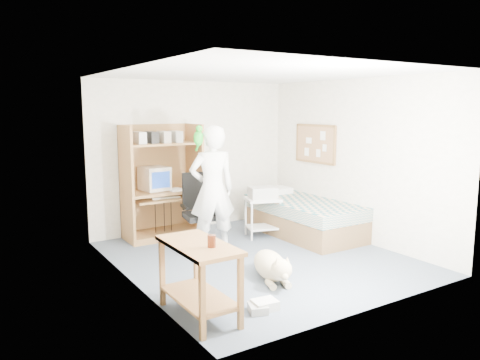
{
  "coord_description": "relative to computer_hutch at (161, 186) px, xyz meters",
  "views": [
    {
      "loc": [
        -3.56,
        -5.14,
        2.06
      ],
      "look_at": [
        -0.08,
        0.37,
        1.05
      ],
      "focal_mm": 35.0,
      "sensor_mm": 36.0,
      "label": 1
    }
  ],
  "objects": [
    {
      "name": "floor",
      "position": [
        0.7,
        -1.74,
        -0.82
      ],
      "size": [
        4.0,
        4.0,
        0.0
      ],
      "primitive_type": "plane",
      "color": "#4C5967",
      "rests_on": "ground"
    },
    {
      "name": "wall_back",
      "position": [
        0.7,
        0.26,
        0.43
      ],
      "size": [
        3.6,
        0.02,
        2.5
      ],
      "primitive_type": "cube",
      "color": "beige",
      "rests_on": "floor"
    },
    {
      "name": "wall_right",
      "position": [
        2.5,
        -1.74,
        0.43
      ],
      "size": [
        0.02,
        4.0,
        2.5
      ],
      "primitive_type": "cube",
      "color": "beige",
      "rests_on": "floor"
    },
    {
      "name": "wall_left",
      "position": [
        -1.1,
        -1.74,
        0.43
      ],
      "size": [
        0.02,
        4.0,
        2.5
      ],
      "primitive_type": "cube",
      "color": "beige",
      "rests_on": "floor"
    },
    {
      "name": "ceiling",
      "position": [
        0.7,
        -1.74,
        1.68
      ],
      "size": [
        3.6,
        4.0,
        0.02
      ],
      "primitive_type": "cube",
      "color": "white",
      "rests_on": "wall_back"
    },
    {
      "name": "computer_hutch",
      "position": [
        0.0,
        0.0,
        0.0
      ],
      "size": [
        1.2,
        0.63,
        1.8
      ],
      "color": "olive",
      "rests_on": "floor"
    },
    {
      "name": "bed",
      "position": [
        2.0,
        -1.12,
        -0.53
      ],
      "size": [
        1.02,
        2.02,
        0.66
      ],
      "color": "brown",
      "rests_on": "floor"
    },
    {
      "name": "side_desk",
      "position": [
        -0.85,
        -2.94,
        -0.33
      ],
      "size": [
        0.5,
        1.0,
        0.75
      ],
      "color": "brown",
      "rests_on": "floor"
    },
    {
      "name": "corkboard",
      "position": [
        2.47,
        -0.84,
        0.63
      ],
      "size": [
        0.04,
        0.94,
        0.66
      ],
      "color": "brown",
      "rests_on": "wall_right"
    },
    {
      "name": "office_chair",
      "position": [
        0.26,
        -0.84,
        -0.43
      ],
      "size": [
        0.62,
        0.62,
        1.09
      ],
      "rotation": [
        0.0,
        0.0,
        -0.19
      ],
      "color": "black",
      "rests_on": "floor"
    },
    {
      "name": "person",
      "position": [
        0.3,
        -1.14,
        0.09
      ],
      "size": [
        0.73,
        0.55,
        1.82
      ],
      "primitive_type": "imported",
      "rotation": [
        0.0,
        0.0,
        2.95
      ],
      "color": "white",
      "rests_on": "floor"
    },
    {
      "name": "parrot",
      "position": [
        0.1,
        -1.13,
        0.84
      ],
      "size": [
        0.13,
        0.23,
        0.37
      ],
      "rotation": [
        0.0,
        0.0,
        -0.19
      ],
      "color": "#16991B",
      "rests_on": "person"
    },
    {
      "name": "dog",
      "position": [
        0.35,
        -2.51,
        -0.64
      ],
      "size": [
        0.55,
        1.05,
        0.4
      ],
      "rotation": [
        0.0,
        0.0,
        -0.31
      ],
      "color": "tan",
      "rests_on": "floor"
    },
    {
      "name": "printer_cart",
      "position": [
        1.35,
        -0.89,
        -0.4
      ],
      "size": [
        0.63,
        0.56,
        0.63
      ],
      "rotation": [
        0.0,
        0.0,
        -0.3
      ],
      "color": "silver",
      "rests_on": "floor"
    },
    {
      "name": "printer",
      "position": [
        1.35,
        -0.89,
        -0.1
      ],
      "size": [
        0.5,
        0.43,
        0.18
      ],
      "primitive_type": "cube",
      "rotation": [
        0.0,
        0.0,
        -0.3
      ],
      "color": "#AAAAA5",
      "rests_on": "printer_cart"
    },
    {
      "name": "crt_monitor",
      "position": [
        -0.11,
        0.01,
        0.13
      ],
      "size": [
        0.44,
        0.46,
        0.37
      ],
      "rotation": [
        0.0,
        0.0,
        0.12
      ],
      "color": "beige",
      "rests_on": "computer_hutch"
    },
    {
      "name": "keyboard",
      "position": [
        -0.01,
        -0.16,
        -0.15
      ],
      "size": [
        0.46,
        0.2,
        0.03
      ],
      "primitive_type": "cube",
      "rotation": [
        0.0,
        0.0,
        -0.1
      ],
      "color": "beige",
      "rests_on": "computer_hutch"
    },
    {
      "name": "pencil_cup",
      "position": [
        0.38,
        -0.09,
        -0.0
      ],
      "size": [
        0.08,
        0.08,
        0.12
      ],
      "primitive_type": "cylinder",
      "color": "gold",
      "rests_on": "computer_hutch"
    },
    {
      "name": "drink_glass",
      "position": [
        -0.8,
        -3.11,
        -0.01
      ],
      "size": [
        0.08,
        0.08,
        0.12
      ],
      "primitive_type": "cylinder",
      "color": "#3C1709",
      "rests_on": "side_desk"
    },
    {
      "name": "floor_box_a",
      "position": [
        -0.21,
        -3.16,
        -0.77
      ],
      "size": [
        0.27,
        0.23,
        0.1
      ],
      "primitive_type": "cube",
      "rotation": [
        0.0,
        0.0,
        -0.12
      ],
      "color": "silver",
      "rests_on": "floor"
    },
    {
      "name": "floor_box_b",
      "position": [
        -0.3,
        -3.17,
        -0.78
      ],
      "size": [
        0.25,
        0.27,
        0.08
      ],
      "primitive_type": "cube",
      "rotation": [
        0.0,
        0.0,
        -0.35
      ],
      "color": "#A7A7A2",
      "rests_on": "floor"
    }
  ]
}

